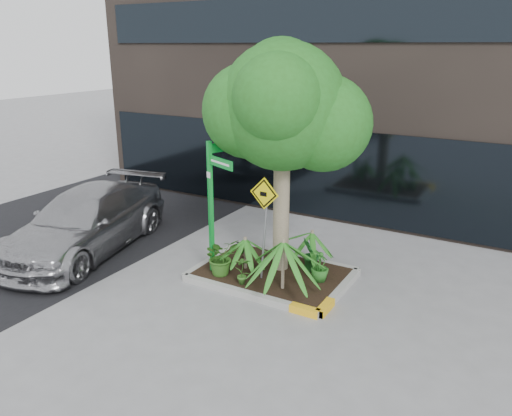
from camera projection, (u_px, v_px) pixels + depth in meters
The scene contains 14 objects.
ground at pixel (258, 281), 10.98m from camera, with size 80.00×80.00×0.00m, color gray.
asphalt_road at pixel (58, 229), 14.06m from camera, with size 7.00×80.00×0.01m, color black.
planter at pixel (273, 274), 11.07m from camera, with size 3.35×2.36×0.15m.
tree at pixel (283, 107), 10.18m from camera, with size 3.42×3.03×5.12m.
palm_front at pixel (283, 242), 10.01m from camera, with size 1.24×1.24×1.38m.
palm_left at pixel (245, 239), 11.04m from camera, with size 0.84×0.84×0.93m.
palm_back at pixel (312, 233), 11.22m from camera, with size 0.93×0.93×1.03m.
parked_car at pixel (86, 221), 12.42m from camera, with size 2.13×5.23×1.52m, color #9E9DA2.
shrub_a at pixel (221, 256), 10.85m from camera, with size 0.74×0.74×0.83m, color #2C5F1B.
shrub_b at pixel (320, 266), 10.55m from camera, with size 0.38×0.38×0.69m, color #24671E.
shrub_c at pixel (242, 270), 10.41m from camera, with size 0.33×0.33×0.63m, color #2F621E.
shrub_d at pixel (311, 255), 10.96m from camera, with size 0.44×0.44×0.81m, color #1A5A1F.
street_sign_post at pixel (214, 196), 10.61m from camera, with size 0.84×1.12×3.06m.
cattle_sign at pixel (264, 211), 10.38m from camera, with size 0.68×0.29×2.22m.
Camera 1 is at (4.92, -8.63, 4.94)m, focal length 35.00 mm.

